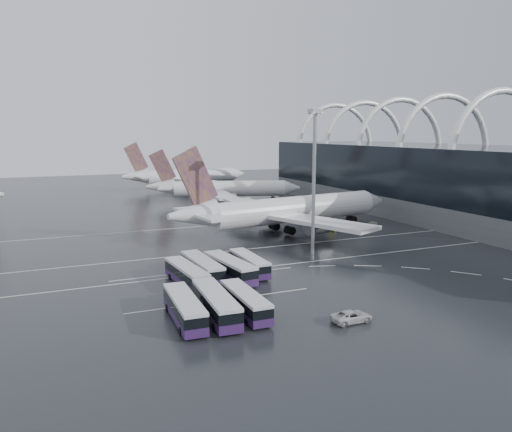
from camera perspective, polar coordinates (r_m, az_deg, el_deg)
name	(u,v)px	position (r m, az deg, el deg)	size (l,w,h in m)	color
ground	(312,258)	(97.16, 6.40, -4.84)	(420.00, 420.00, 0.00)	black
terminal	(474,181)	(149.00, 23.63, 3.72)	(42.00, 160.00, 34.90)	#535558
lane_marking_near	(317,261)	(95.48, 6.99, -5.11)	(120.00, 0.25, 0.01)	silver
lane_marking_mid	(284,245)	(107.44, 3.24, -3.38)	(120.00, 0.25, 0.01)	silver
lane_marking_far	(237,223)	(132.56, -2.14, -0.86)	(120.00, 0.25, 0.01)	silver
bus_bay_line_south	(222,300)	(73.60, -3.93, -9.60)	(28.00, 0.25, 0.01)	silver
bus_bay_line_north	(191,272)	(88.17, -7.39, -6.37)	(28.00, 0.25, 0.01)	silver
airliner_main	(286,211)	(120.09, 3.42, 0.59)	(62.60, 54.30, 21.22)	silver
airliner_gate_b	(222,189)	(171.17, -3.94, 3.07)	(51.85, 46.01, 18.34)	silver
airliner_gate_c	(185,177)	(214.80, -8.15, 4.45)	(55.91, 51.13, 19.92)	silver
bus_row_near_a	(187,274)	(80.57, -7.91, -6.63)	(4.11, 13.27, 3.21)	#2A1441
bus_row_near_b	(202,268)	(83.85, -6.19, -5.89)	(3.79, 13.76, 3.35)	#2A1441
bus_row_near_c	(230,268)	(83.28, -3.02, -5.94)	(4.83, 14.10, 3.40)	#2A1441
bus_row_near_d	(249,263)	(86.70, -0.78, -5.42)	(3.02, 12.37, 3.04)	#2A1441
bus_row_far_a	(184,308)	(65.86, -8.19, -10.37)	(3.63, 13.47, 3.29)	#2A1441
bus_row_far_b	(216,304)	(66.69, -4.62, -9.97)	(3.86, 14.06, 3.43)	#2A1441
bus_row_far_c	(245,302)	(67.84, -1.24, -9.76)	(3.10, 12.60, 3.10)	#2A1441
van_curve_a	(352,316)	(66.51, 10.86, -11.20)	(2.55, 5.53, 1.54)	silver
floodlight_mast	(314,165)	(97.20, 6.67, 5.82)	(2.17, 2.17, 28.35)	gray
gse_cart_belly_a	(331,229)	(123.34, 8.62, -1.50)	(2.07, 1.22, 1.13)	#B1AE17
gse_cart_belly_b	(331,225)	(128.42, 8.56, -1.02)	(2.32, 1.37, 1.27)	slate
gse_cart_belly_d	(373,224)	(132.44, 13.23, -0.90)	(1.88, 1.11, 1.03)	slate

